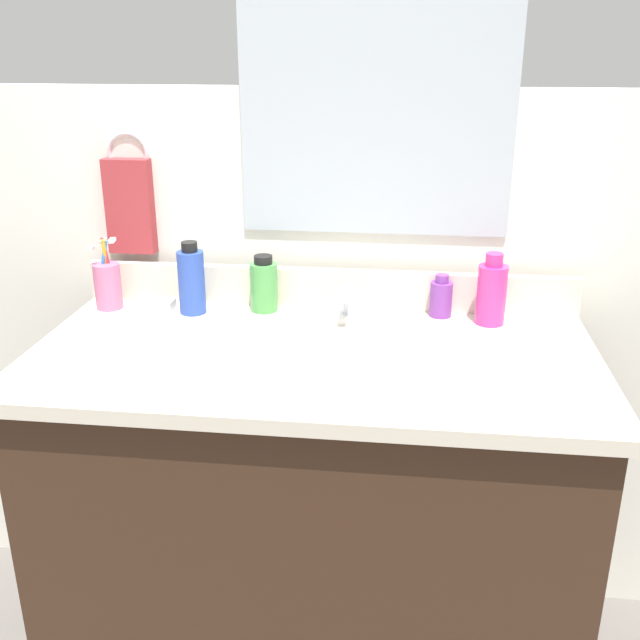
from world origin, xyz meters
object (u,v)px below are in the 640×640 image
at_px(bottle_toner_green, 264,285).
at_px(bottle_soap_pink, 492,293).
at_px(faucet, 347,307).
at_px(bottle_cream_purple, 441,298).
at_px(soap_bar, 160,305).
at_px(bottle_shampoo_blue, 191,281).
at_px(cup_pink, 108,284).
at_px(hand_towel, 130,206).

bearing_deg(bottle_toner_green, bottle_soap_pink, -2.51).
relative_size(faucet, bottle_cream_purple, 1.64).
distance_m(bottle_cream_purple, soap_bar, 0.64).
distance_m(bottle_shampoo_blue, cup_pink, 0.20).
bearing_deg(bottle_cream_purple, hand_towel, 175.67).
distance_m(hand_towel, faucet, 0.57).
bearing_deg(faucet, bottle_toner_green, 169.85).
bearing_deg(bottle_toner_green, bottle_shampoo_blue, -167.47).
xyz_separation_m(faucet, cup_pink, (-0.56, 0.01, 0.03)).
height_order(faucet, bottle_toner_green, bottle_toner_green).
relative_size(bottle_soap_pink, cup_pink, 0.94).
bearing_deg(hand_towel, bottle_cream_purple, -4.33).
height_order(hand_towel, soap_bar, hand_towel).
xyz_separation_m(hand_towel, bottle_cream_purple, (0.73, -0.06, -0.18)).
relative_size(bottle_toner_green, soap_bar, 2.03).
bearing_deg(cup_pink, bottle_toner_green, 4.45).
bearing_deg(soap_bar, cup_pink, 179.94).
xyz_separation_m(bottle_toner_green, soap_bar, (-0.24, -0.03, -0.05)).
height_order(bottle_soap_pink, bottle_toner_green, bottle_soap_pink).
height_order(hand_towel, bottle_shampoo_blue, hand_towel).
relative_size(bottle_shampoo_blue, bottle_soap_pink, 1.05).
height_order(faucet, cup_pink, cup_pink).
xyz_separation_m(bottle_cream_purple, cup_pink, (-0.76, -0.04, 0.01)).
bearing_deg(bottle_cream_purple, bottle_toner_green, -178.53).
relative_size(faucet, bottle_soap_pink, 1.01).
distance_m(bottle_soap_pink, cup_pink, 0.87).
bearing_deg(hand_towel, soap_bar, -47.03).
bearing_deg(bottle_soap_pink, cup_pink, -179.61).
distance_m(bottle_soap_pink, bottle_cream_purple, 0.11).
bearing_deg(hand_towel, faucet, -10.88).
height_order(bottle_shampoo_blue, bottle_cream_purple, bottle_shampoo_blue).
height_order(bottle_cream_purple, bottle_toner_green, bottle_toner_green).
relative_size(faucet, soap_bar, 2.50).
relative_size(hand_towel, soap_bar, 3.44).
relative_size(bottle_shampoo_blue, cup_pink, 0.98).
xyz_separation_m(cup_pink, soap_bar, (0.12, -0.00, -0.05)).
bearing_deg(bottle_toner_green, cup_pink, -175.55).
distance_m(faucet, bottle_cream_purple, 0.21).
bearing_deg(bottle_toner_green, hand_towel, 168.68).
distance_m(hand_towel, bottle_shampoo_blue, 0.24).
relative_size(bottle_cream_purple, soap_bar, 1.52).
bearing_deg(hand_towel, bottle_toner_green, -11.32).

